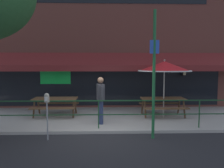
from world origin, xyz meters
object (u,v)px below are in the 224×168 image
at_px(patio_umbrella_centre, 164,67).
at_px(pedestrian_walking, 101,98).
at_px(picnic_table_left, 55,102).
at_px(street_sign_pole, 154,74).
at_px(picnic_table_centre, 163,102).
at_px(parking_meter_near, 47,102).

relative_size(patio_umbrella_centre, pedestrian_walking, 1.39).
relative_size(picnic_table_left, street_sign_pole, 0.46).
relative_size(pedestrian_walking, street_sign_pole, 0.44).
bearing_deg(patio_umbrella_centre, picnic_table_left, 176.24).
relative_size(picnic_table_centre, pedestrian_walking, 1.05).
bearing_deg(parking_meter_near, patio_umbrella_centre, 29.92).
bearing_deg(pedestrian_walking, picnic_table_centre, 22.76).
distance_m(picnic_table_centre, patio_umbrella_centre, 1.48).
height_order(picnic_table_left, patio_umbrella_centre, patio_umbrella_centre).
height_order(picnic_table_centre, patio_umbrella_centre, patio_umbrella_centre).
bearing_deg(picnic_table_centre, parking_meter_near, -148.68).
relative_size(picnic_table_left, picnic_table_centre, 1.00).
height_order(picnic_table_left, pedestrian_walking, pedestrian_walking).
height_order(pedestrian_walking, parking_meter_near, pedestrian_walking).
bearing_deg(parking_meter_near, street_sign_pole, 0.95).
distance_m(patio_umbrella_centre, street_sign_pole, 2.53).
distance_m(picnic_table_left, parking_meter_near, 2.75).
relative_size(picnic_table_centre, parking_meter_near, 1.27).
bearing_deg(street_sign_pole, picnic_table_left, 143.55).
xyz_separation_m(picnic_table_left, parking_meter_near, (0.36, -2.69, 0.44)).
xyz_separation_m(pedestrian_walking, parking_meter_near, (-1.57, -1.44, 0.09)).
distance_m(picnic_table_left, picnic_table_centre, 4.52).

